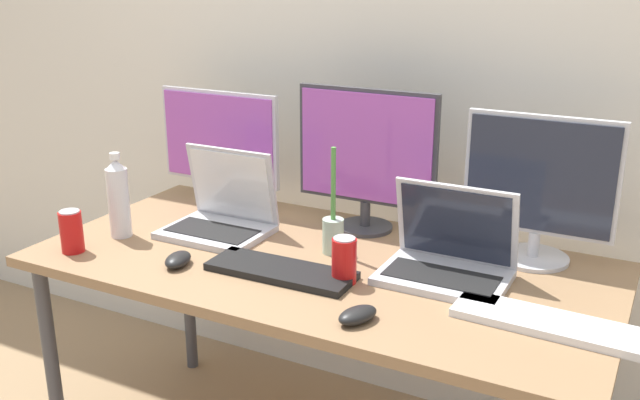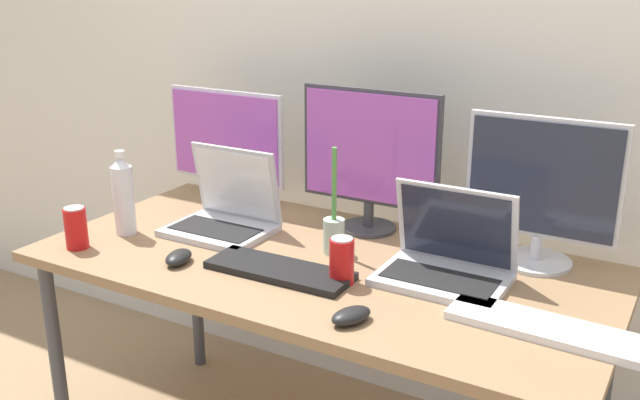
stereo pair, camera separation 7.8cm
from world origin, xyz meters
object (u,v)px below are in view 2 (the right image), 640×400
Objects in this scene: monitor_right at (542,190)px; work_desk at (320,279)px; monitor_left at (226,143)px; soda_can_by_laptop at (76,228)px; soda_can_near_keyboard at (342,261)px; water_bottle at (123,196)px; mouse_by_keyboard at (179,257)px; keyboard_main at (280,270)px; bamboo_vase at (334,231)px; mouse_by_laptop at (351,316)px; laptop_secondary at (447,259)px; laptop_silver at (226,212)px; monitor_center at (370,155)px; keyboard_aux at (544,328)px.

work_desk is at bearing -152.39° from monitor_right.
monitor_left is 3.65× the size of soda_can_by_laptop.
water_bottle is at bearing -179.09° from soda_can_near_keyboard.
monitor_right reaches higher than mouse_by_keyboard.
soda_can_near_keyboard is (0.17, 0.03, 0.05)m from keyboard_main.
monitor_right reaches higher than bamboo_vase.
water_bottle is at bearing -102.83° from monitor_left.
monitor_left is (-0.54, 0.29, 0.28)m from work_desk.
mouse_by_laptop is at bearing -11.05° from water_bottle.
soda_can_near_keyboard is (-0.23, -0.16, 0.00)m from laptop_secondary.
water_bottle is at bearing 77.21° from soda_can_by_laptop.
keyboard_main is (-0.05, -0.14, 0.07)m from work_desk.
laptop_silver is 0.39m from keyboard_main.
monitor_center is at bearing 39.79° from soda_can_by_laptop.
monitor_left is at bearing 166.63° from mouse_by_laptop.
mouse_by_laptop reaches higher than keyboard_aux.
work_desk is 5.22× the size of laptop_silver.
monitor_left reaches higher than soda_can_by_laptop.
mouse_by_keyboard is at bearing -146.60° from work_desk.
mouse_by_keyboard is 0.34m from water_bottle.
monitor_left reaches higher than keyboard_aux.
laptop_secondary is 1.26× the size of water_bottle.
laptop_secondary is at bearing 153.24° from keyboard_aux.
bamboo_vase is (0.68, 0.35, 0.00)m from soda_can_by_laptop.
keyboard_main reaches higher than work_desk.
work_desk is at bearing 173.00° from keyboard_aux.
monitor_center is 0.67m from mouse_by_laptop.
keyboard_aux is (0.70, 0.03, 0.00)m from keyboard_main.
soda_can_near_keyboard is at bearing -39.52° from work_desk.
monitor_right reaches higher than laptop_silver.
monitor_center is 4.20× the size of mouse_by_laptop.
soda_can_near_keyboard is (-0.41, -0.38, -0.16)m from monitor_right.
soda_can_by_laptop is (-0.04, -0.16, -0.06)m from water_bottle.
monitor_center is (0.01, 0.29, 0.31)m from work_desk.
laptop_secondary is 1.01m from water_bottle.
soda_can_near_keyboard is (0.12, -0.39, -0.18)m from monitor_center.
mouse_by_laptop is at bearing -67.39° from monitor_center.
keyboard_aux is at bearing -0.34° from soda_can_near_keyboard.
mouse_by_keyboard is 0.35m from soda_can_by_laptop.
mouse_by_keyboard is at bearing -123.97° from monitor_center.
monitor_center reaches higher than mouse_by_keyboard.
monitor_center is 1.04× the size of keyboard_aux.
monitor_center is 0.79m from keyboard_aux.
soda_can_by_laptop is at bearing -157.49° from work_desk.
bamboo_vase reaches higher than water_bottle.
keyboard_main is 0.30m from mouse_by_keyboard.
bamboo_vase reaches higher than laptop_secondary.
work_desk is at bearing 10.31° from water_bottle.
soda_can_near_keyboard is at bearing -73.58° from monitor_center.
mouse_by_keyboard is at bearing -158.06° from laptop_secondary.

